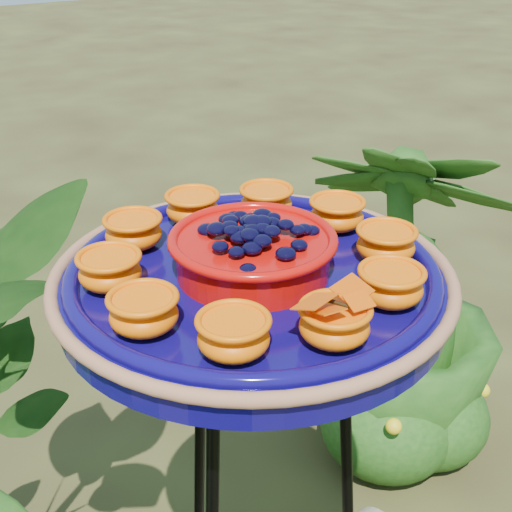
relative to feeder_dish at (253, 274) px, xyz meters
name	(u,v)px	position (x,y,z in m)	size (l,w,h in m)	color
feeder_dish	(253,274)	(0.00, 0.00, 0.00)	(0.56, 0.56, 0.12)	#0C064E
shrub_back_right	(406,298)	(0.78, 0.54, -0.55)	(0.53, 0.53, 0.95)	#194412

